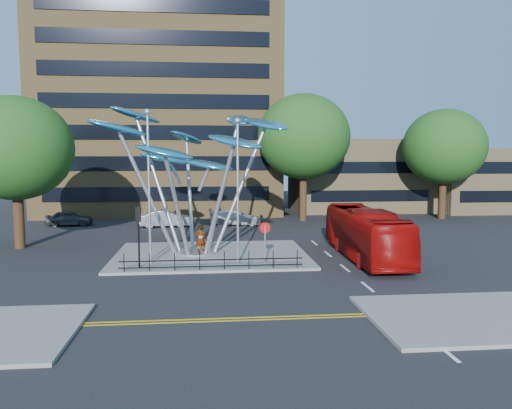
{
  "coord_description": "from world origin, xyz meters",
  "views": [
    {
      "loc": [
        -1.28,
        -25.08,
        6.47
      ],
      "look_at": [
        1.64,
        4.0,
        3.47
      ],
      "focal_mm": 35.0,
      "sensor_mm": 36.0,
      "label": 1
    }
  ],
  "objects": [
    {
      "name": "pedestrian",
      "position": [
        -1.66,
        6.14,
        1.07
      ],
      "size": [
        0.77,
        0.62,
        1.84
      ],
      "primitive_type": "imported",
      "rotation": [
        0.0,
        0.0,
        3.45
      ],
      "color": "gray",
      "rests_on": "traffic_island"
    },
    {
      "name": "tree_far",
      "position": [
        22.0,
        22.0,
        7.11
      ],
      "size": [
        8.0,
        8.0,
        10.81
      ],
      "color": "black",
      "rests_on": "ground"
    },
    {
      "name": "street_lamp_left",
      "position": [
        -4.5,
        3.5,
        5.36
      ],
      "size": [
        0.36,
        0.36,
        8.8
      ],
      "color": "#9EA0A5",
      "rests_on": "traffic_island"
    },
    {
      "name": "no_entry_sign_island",
      "position": [
        2.0,
        2.52,
        1.82
      ],
      "size": [
        0.6,
        0.1,
        2.45
      ],
      "color": "#9EA0A5",
      "rests_on": "traffic_island"
    },
    {
      "name": "low_building_far",
      "position": [
        30.0,
        28.0,
        3.5
      ],
      "size": [
        12.0,
        8.0,
        7.0
      ],
      "primitive_type": "cube",
      "color": "#9C885C",
      "rests_on": "ground"
    },
    {
      "name": "brick_tower",
      "position": [
        -6.0,
        32.0,
        15.0
      ],
      "size": [
        25.0,
        15.0,
        30.0
      ],
      "primitive_type": "cube",
      "color": "olive",
      "rests_on": "ground"
    },
    {
      "name": "street_lamp_right",
      "position": [
        0.5,
        3.0,
        5.09
      ],
      "size": [
        0.36,
        0.36,
        8.3
      ],
      "color": "#9EA0A5",
      "rests_on": "traffic_island"
    },
    {
      "name": "ground",
      "position": [
        0.0,
        0.0,
        0.0
      ],
      "size": [
        120.0,
        120.0,
        0.0
      ],
      "primitive_type": "plane",
      "color": "black",
      "rests_on": "ground"
    },
    {
      "name": "leaf_sculpture",
      "position": [
        -2.07,
        6.68,
        6.87
      ],
      "size": [
        12.72,
        9.54,
        9.51
      ],
      "color": "#9EA0A5",
      "rests_on": "traffic_island"
    },
    {
      "name": "red_bus",
      "position": [
        8.5,
        4.56,
        1.53
      ],
      "size": [
        2.82,
        11.05,
        3.06
      ],
      "primitive_type": "imported",
      "rotation": [
        0.0,
        0.0,
        -0.02
      ],
      "color": "#920906",
      "rests_on": "ground"
    },
    {
      "name": "tree_left",
      "position": [
        -14.0,
        10.0,
        6.79
      ],
      "size": [
        7.6,
        7.6,
        10.32
      ],
      "color": "black",
      "rests_on": "ground"
    },
    {
      "name": "traffic_island",
      "position": [
        -1.0,
        6.0,
        0.07
      ],
      "size": [
        12.0,
        9.0,
        0.15
      ],
      "primitive_type": "cube",
      "color": "slate",
      "rests_on": "ground"
    },
    {
      "name": "parked_car_left",
      "position": [
        -13.53,
        20.65,
        0.69
      ],
      "size": [
        4.14,
        1.93,
        1.37
      ],
      "primitive_type": "imported",
      "rotation": [
        0.0,
        0.0,
        1.65
      ],
      "color": "#3C4044",
      "rests_on": "ground"
    },
    {
      "name": "traffic_light_island",
      "position": [
        -5.0,
        2.5,
        2.61
      ],
      "size": [
        0.28,
        0.18,
        3.42
      ],
      "color": "black",
      "rests_on": "traffic_island"
    },
    {
      "name": "parked_car_right",
      "position": [
        1.34,
        19.81,
        0.67
      ],
      "size": [
        4.78,
        2.3,
        1.34
      ],
      "primitive_type": "imported",
      "rotation": [
        0.0,
        0.0,
        1.48
      ],
      "color": "silver",
      "rests_on": "ground"
    },
    {
      "name": "low_building_near",
      "position": [
        16.0,
        30.0,
        4.0
      ],
      "size": [
        15.0,
        8.0,
        8.0
      ],
      "primitive_type": "cube",
      "color": "#9C885C",
      "rests_on": "ground"
    },
    {
      "name": "tree_right",
      "position": [
        8.0,
        22.0,
        8.04
      ],
      "size": [
        8.8,
        8.8,
        12.11
      ],
      "color": "black",
      "rests_on": "ground"
    },
    {
      "name": "double_yellow_far",
      "position": [
        0.0,
        -6.3,
        0.01
      ],
      "size": [
        40.0,
        0.12,
        0.01
      ],
      "primitive_type": "cube",
      "color": "gold",
      "rests_on": "ground"
    },
    {
      "name": "parked_car_mid",
      "position": [
        -4.87,
        19.01,
        0.75
      ],
      "size": [
        4.67,
        1.99,
        1.5
      ],
      "primitive_type": "imported",
      "rotation": [
        0.0,
        0.0,
        1.66
      ],
      "color": "#A2A6AA",
      "rests_on": "ground"
    },
    {
      "name": "pedestrian_railing_front",
      "position": [
        -1.0,
        1.7,
        0.55
      ],
      "size": [
        10.0,
        0.06,
        1.0
      ],
      "color": "black",
      "rests_on": "traffic_island"
    },
    {
      "name": "double_yellow_near",
      "position": [
        0.0,
        -6.0,
        0.01
      ],
      "size": [
        40.0,
        0.12,
        0.01
      ],
      "primitive_type": "cube",
      "color": "gold",
      "rests_on": "ground"
    }
  ]
}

